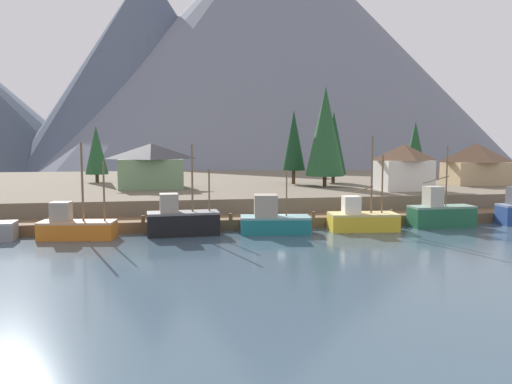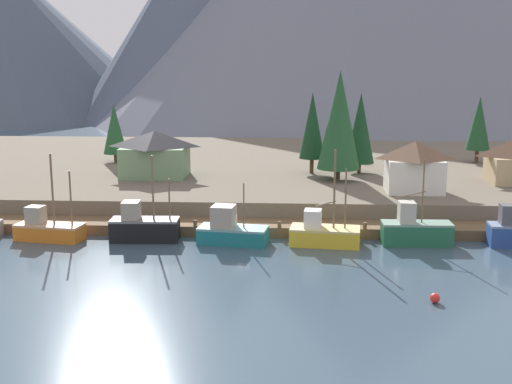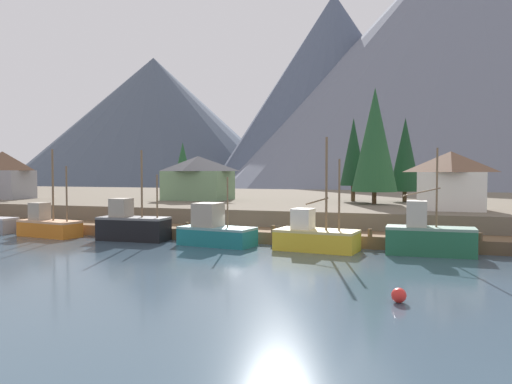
{
  "view_description": "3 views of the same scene",
  "coord_description": "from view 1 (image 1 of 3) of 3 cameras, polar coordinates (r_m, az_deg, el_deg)",
  "views": [
    {
      "loc": [
        -10.0,
        -47.02,
        8.11
      ],
      "look_at": [
        -1.08,
        3.08,
        3.28
      ],
      "focal_mm": 36.11,
      "sensor_mm": 36.0,
      "label": 1
    },
    {
      "loc": [
        5.23,
        -59.7,
        16.51
      ],
      "look_at": [
        1.64,
        2.73,
        3.88
      ],
      "focal_mm": 45.99,
      "sensor_mm": 36.0,
      "label": 2
    },
    {
      "loc": [
        16.45,
        -40.46,
        6.12
      ],
      "look_at": [
        1.54,
        2.93,
        4.27
      ],
      "focal_mm": 35.67,
      "sensor_mm": 36.0,
      "label": 3
    }
  ],
  "objects": [
    {
      "name": "ground_plane",
      "position": [
        68.31,
        -1.6,
        -1.83
      ],
      "size": [
        400.0,
        400.0,
        1.0
      ],
      "primitive_type": "cube",
      "color": "#384C5B"
    },
    {
      "name": "dock",
      "position": [
        50.59,
        1.42,
        -3.23
      ],
      "size": [
        80.0,
        4.0,
        1.6
      ],
      "color": "brown",
      "rests_on": "ground_plane"
    },
    {
      "name": "shoreline_bank",
      "position": [
        79.94,
        -2.87,
        0.49
      ],
      "size": [
        400.0,
        56.0,
        2.5
      ],
      "primitive_type": "cube",
      "color": "#665B4C",
      "rests_on": "ground_plane"
    },
    {
      "name": "mountain_central_peak",
      "position": [
        180.54,
        -11.89,
        13.23
      ],
      "size": [
        84.59,
        84.59,
        66.01
      ],
      "primitive_type": "cone",
      "color": "#4C566B",
      "rests_on": "ground_plane"
    },
    {
      "name": "mountain_east_peak",
      "position": [
        187.65,
        1.96,
        16.08
      ],
      "size": [
        159.39,
        159.39,
        85.66
      ],
      "primitive_type": "cone",
      "color": "slate",
      "rests_on": "ground_plane"
    },
    {
      "name": "fishing_boat_orange",
      "position": [
        46.42,
        -19.36,
        -3.67
      ],
      "size": [
        6.55,
        3.31,
        8.18
      ],
      "rotation": [
        0.0,
        0.0,
        -0.15
      ],
      "color": "#CC6B1E",
      "rests_on": "ground_plane"
    },
    {
      "name": "fishing_boat_black",
      "position": [
        46.06,
        -8.25,
        -3.15
      ],
      "size": [
        6.36,
        2.71,
        8.0
      ],
      "rotation": [
        0.0,
        0.0,
        0.04
      ],
      "color": "black",
      "rests_on": "ground_plane"
    },
    {
      "name": "fishing_boat_teal",
      "position": [
        46.64,
        1.89,
        -3.11
      ],
      "size": [
        6.57,
        3.56,
        5.68
      ],
      "rotation": [
        0.0,
        0.0,
        -0.14
      ],
      "color": "#196B70",
      "rests_on": "ground_plane"
    },
    {
      "name": "fishing_boat_yellow",
      "position": [
        49.09,
        11.63,
        -2.97
      ],
      "size": [
        6.54,
        3.57,
        8.75
      ],
      "rotation": [
        0.0,
        0.0,
        -0.11
      ],
      "color": "gold",
      "rests_on": "ground_plane"
    },
    {
      "name": "fishing_boat_green",
      "position": [
        53.19,
        19.74,
        -2.25
      ],
      "size": [
        6.31,
        2.42,
        7.84
      ],
      "rotation": [
        0.0,
        0.0,
        0.02
      ],
      "color": "#1E5B3D",
      "rests_on": "ground_plane"
    },
    {
      "name": "house_green",
      "position": [
        65.59,
        -11.51,
        2.9
      ],
      "size": [
        8.12,
        6.38,
        5.59
      ],
      "color": "#6B8E66",
      "rests_on": "shoreline_bank"
    },
    {
      "name": "house_tan",
      "position": [
        76.32,
        23.17,
        2.94
      ],
      "size": [
        8.06,
        5.53,
        5.64
      ],
      "color": "tan",
      "rests_on": "shoreline_bank"
    },
    {
      "name": "house_white",
      "position": [
        64.18,
        16.04,
        2.71
      ],
      "size": [
        6.21,
        4.72,
        5.51
      ],
      "color": "silver",
      "rests_on": "shoreline_bank"
    },
    {
      "name": "conifer_near_left",
      "position": [
        73.68,
        8.59,
        5.38
      ],
      "size": [
        3.67,
        3.67,
        10.05
      ],
      "color": "#4C3823",
      "rests_on": "shoreline_bank"
    },
    {
      "name": "conifer_near_right",
      "position": [
        67.52,
        7.68,
        6.68
      ],
      "size": [
        5.05,
        5.05,
        12.93
      ],
      "color": "#4C3823",
      "rests_on": "shoreline_bank"
    },
    {
      "name": "conifer_mid_left",
      "position": [
        71.16,
        4.2,
        5.71
      ],
      "size": [
        3.19,
        3.19,
        10.14
      ],
      "color": "#4C3823",
      "rests_on": "shoreline_bank"
    },
    {
      "name": "conifer_mid_right",
      "position": [
        77.4,
        -17.27,
        4.46
      ],
      "size": [
        3.26,
        3.26,
        8.12
      ],
      "color": "#4C3823",
      "rests_on": "shoreline_bank"
    },
    {
      "name": "conifer_back_left",
      "position": [
        88.76,
        17.21,
        5.09
      ],
      "size": [
        3.34,
        3.34,
        9.17
      ],
      "color": "#4C3823",
      "rests_on": "shoreline_bank"
    }
  ]
}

